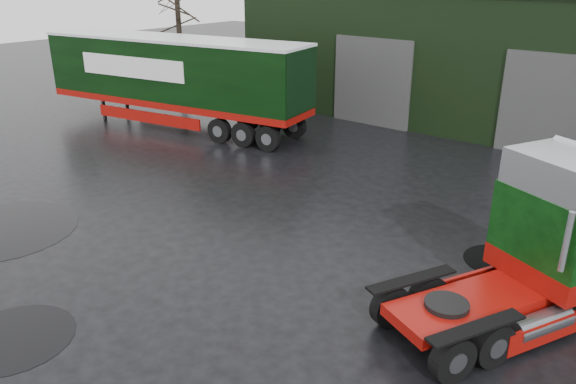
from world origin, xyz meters
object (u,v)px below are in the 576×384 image
object	(u,v)px
hero_tractor	(506,249)
trailer_left	(175,83)
tree_left	(178,21)
tree_back_a	(502,4)

from	to	relation	value
hero_tractor	trailer_left	distance (m)	18.30
hero_tractor	tree_left	bearing A→B (deg)	179.40
trailer_left	tree_back_a	world-z (taller)	tree_back_a
trailer_left	tree_back_a	xyz separation A→B (m)	(6.72, 22.11, 2.69)
hero_tractor	trailer_left	bearing A→B (deg)	-174.78
hero_tractor	tree_back_a	bearing A→B (deg)	135.36
tree_left	hero_tractor	bearing A→B (deg)	-25.62
hero_tractor	tree_back_a	size ratio (longest dim) A/B	0.60
hero_tractor	trailer_left	world-z (taller)	trailer_left
tree_left	tree_back_a	xyz separation A→B (m)	(11.00, 18.00, 0.50)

